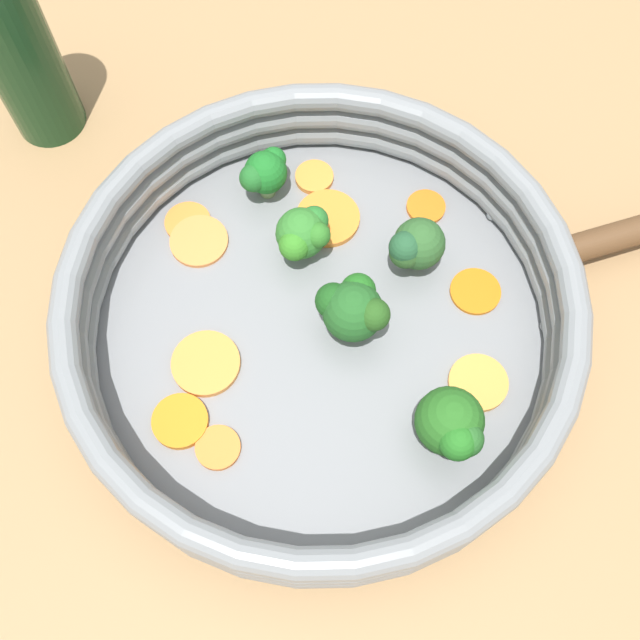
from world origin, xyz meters
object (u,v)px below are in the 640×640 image
broccoli_floret_0 (264,172)px  broccoli_floret_2 (353,308)px  carrot_slice_6 (478,383)px  carrot_slice_9 (199,241)px  carrot_slice_8 (314,177)px  oil_bottle (12,39)px  skillet (320,332)px  carrot_slice_3 (328,218)px  carrot_slice_2 (180,421)px  broccoli_floret_1 (452,426)px  broccoli_floret_4 (414,246)px  broccoli_floret_3 (303,234)px  carrot_slice_5 (188,222)px  carrot_slice_4 (426,207)px  carrot_slice_7 (475,291)px  carrot_slice_0 (206,363)px  carrot_slice_1 (218,448)px

broccoli_floret_0 → broccoli_floret_2: size_ratio=0.79×
carrot_slice_6 → carrot_slice_9: carrot_slice_6 is taller
carrot_slice_8 → oil_bottle: oil_bottle is taller
skillet → oil_bottle: 0.30m
skillet → carrot_slice_3: size_ratio=6.83×
carrot_slice_2 → broccoli_floret_1: 0.18m
carrot_slice_2 → broccoli_floret_0: 0.19m
carrot_slice_6 → broccoli_floret_4: broccoli_floret_4 is taller
carrot_slice_3 → carrot_slice_8: (-0.03, -0.03, -0.00)m
skillet → broccoli_floret_3: 0.07m
carrot_slice_5 → carrot_slice_2: bearing=29.5°
carrot_slice_9 → broccoli_floret_3: 0.08m
carrot_slice_2 → skillet: bearing=153.4°
carrot_slice_2 → broccoli_floret_2: (-0.11, 0.07, 0.03)m
carrot_slice_8 → broccoli_floret_4: bearing=69.7°
carrot_slice_4 → carrot_slice_9: same height
carrot_slice_3 → broccoli_floret_2: size_ratio=0.91×
carrot_slice_3 → carrot_slice_5: bearing=-61.2°
carrot_slice_4 → carrot_slice_7: 0.08m
carrot_slice_7 → broccoli_floret_1: size_ratio=0.70×
carrot_slice_3 → broccoli_floret_1: (0.11, 0.14, 0.03)m
carrot_slice_4 → oil_bottle: bearing=-80.0°
carrot_slice_6 → carrot_slice_0: bearing=-67.2°
carrot_slice_2 → broccoli_floret_3: 0.15m
carrot_slice_6 → carrot_slice_8: (-0.10, -0.17, -0.00)m
carrot_slice_0 → carrot_slice_5: 0.11m
carrot_slice_5 → broccoli_floret_2: (0.02, 0.15, 0.03)m
carrot_slice_3 → oil_bottle: bearing=-87.3°
carrot_slice_2 → carrot_slice_4: (-0.23, 0.08, -0.00)m
skillet → broccoli_floret_0: 0.12m
broccoli_floret_2 → skillet: bearing=-59.4°
carrot_slice_9 → broccoli_floret_2: (0.01, 0.13, 0.03)m
broccoli_floret_0 → broccoli_floret_1: bearing=59.7°
carrot_slice_6 → carrot_slice_7: (-0.06, -0.03, -0.00)m
carrot_slice_1 → broccoli_floret_1: (-0.07, 0.13, 0.03)m
carrot_slice_4 → broccoli_floret_3: broccoli_floret_3 is taller
carrot_slice_0 → carrot_slice_5: (-0.09, -0.07, -0.00)m
carrot_slice_4 → broccoli_floret_0: size_ratio=0.70×
carrot_slice_0 → carrot_slice_6: same height
carrot_slice_2 → broccoli_floret_2: broccoli_floret_2 is taller
carrot_slice_1 → carrot_slice_7: 0.21m
carrot_slice_0 → oil_bottle: size_ratio=0.22×
carrot_slice_7 → carrot_slice_2: bearing=-37.6°
carrot_slice_5 → carrot_slice_6: bearing=85.5°
carrot_slice_0 → carrot_slice_8: (-0.17, -0.00, -0.00)m
carrot_slice_4 → carrot_slice_5: (0.09, -0.15, -0.00)m
carrot_slice_6 → carrot_slice_8: size_ratio=1.38×
carrot_slice_3 → oil_bottle: 0.26m
carrot_slice_0 → carrot_slice_2: same height
carrot_slice_8 → oil_bottle: size_ratio=0.14×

